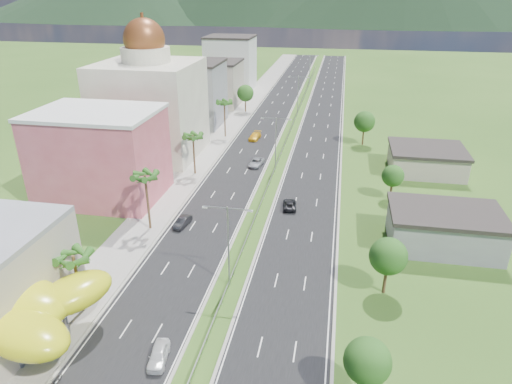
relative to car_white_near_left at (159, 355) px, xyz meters
The scene contains 33 objects.
ground 5.50m from the car_white_near_left, 43.01° to the left, with size 500.00×500.00×0.00m, color #2D5119.
road_left 93.78m from the car_white_near_left, 92.15° to the left, with size 11.00×260.00×0.04m, color black.
road_right 94.42m from the car_white_near_left, 83.02° to the left, with size 11.00×260.00×0.04m, color black.
sidewalk_left 94.62m from the car_white_near_left, 97.91° to the left, with size 7.00×260.00×0.12m, color gray.
median_guardrail 75.81m from the car_white_near_left, 86.99° to the left, with size 0.10×216.06×0.76m.
streetlight_median_b 15.48m from the car_white_near_left, 73.81° to the left, with size 6.04×0.25×11.00m.
streetlight_median_c 54.19m from the car_white_near_left, 85.76° to the left, with size 6.04×0.25×11.00m.
streetlight_median_d 98.98m from the car_white_near_left, 87.69° to the left, with size 6.04×0.25×11.00m.
streetlight_median_e 143.89m from the car_white_near_left, 88.41° to the left, with size 6.04×0.25×11.00m.
lime_canopy 16.57m from the car_white_near_left, behind, with size 18.00×15.00×7.40m.
pink_shophouse 43.56m from the car_white_near_left, 123.92° to the left, with size 20.00×15.00×15.00m, color #C24F5C.
domed_building 64.31m from the car_white_near_left, 112.25° to the left, with size 20.00×20.00×28.70m.
midrise_grey 87.12m from the car_white_near_left, 105.37° to the left, with size 16.00×15.00×16.00m, color gray.
midrise_beige 108.34m from the car_white_near_left, 102.28° to the left, with size 16.00×15.00×13.00m, color #ACA08E.
midrise_white 131.02m from the car_white_near_left, 100.14° to the left, with size 16.00×15.00×18.00m, color silver.
shed_near 43.02m from the car_white_near_left, 41.92° to the left, with size 15.00×10.00×5.00m, color gray.
shed_far 67.85m from the car_white_near_left, 59.94° to the left, with size 14.00×12.00×4.40m, color #ACA08E.
palm_tree_b 14.32m from the car_white_near_left, 153.61° to the left, with size 3.60×3.60×8.10m.
palm_tree_c 29.22m from the car_white_near_left, 114.13° to the left, with size 3.60×3.60×9.60m.
palm_tree_d 50.51m from the car_white_near_left, 103.30° to the left, with size 3.60×3.60×8.60m.
palm_tree_e 74.99m from the car_white_near_left, 98.88° to the left, with size 3.60×3.60×9.40m.
leafy_tree_lfar 99.50m from the car_white_near_left, 96.66° to the left, with size 4.90×4.90×8.05m.
leafy_tree_ra 20.42m from the car_white_near_left, ahead, with size 4.20×4.20×6.90m.
leafy_tree_rb 28.19m from the car_white_near_left, 34.36° to the left, with size 4.55×4.55×7.47m.
leafy_tree_rc 50.98m from the car_white_near_left, 59.28° to the left, with size 3.85×3.85×6.33m.
leafy_tree_rd 77.07m from the car_white_near_left, 73.40° to the left, with size 4.90×4.90×8.05m.
mountain_ridge 458.20m from the car_white_near_left, 81.97° to the left, with size 860.00×140.00×90.00m, color black, non-canonical shape.
car_white_near_left is the anchor object (origin of this frame).
car_dark_left 28.23m from the car_white_near_left, 104.11° to the left, with size 1.47×4.22×1.39m, color black.
car_silver_mid_left 55.31m from the car_white_near_left, 90.29° to the left, with size 2.38×5.16×1.44m, color #95979B.
car_yellow_far_left 73.07m from the car_white_near_left, 93.02° to the left, with size 2.17×5.35×1.55m, color gold.
car_dark_far_right 37.85m from the car_white_near_left, 76.38° to the left, with size 2.16×4.68×1.30m, color black.
motorcycle 9.51m from the car_white_near_left, 151.02° to the right, with size 0.58×1.91×1.22m, color black.
Camera 1 is at (11.93, -36.13, 34.47)m, focal length 32.00 mm.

